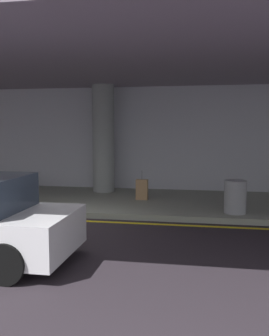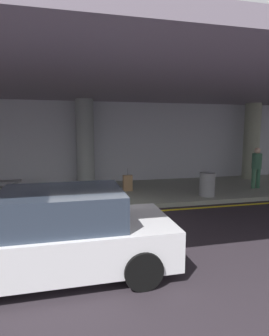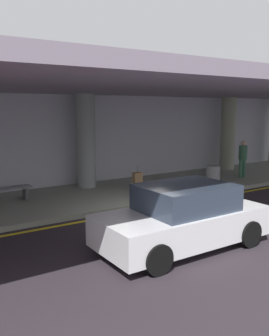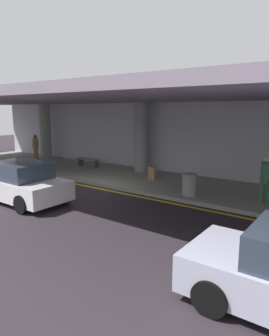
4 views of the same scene
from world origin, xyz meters
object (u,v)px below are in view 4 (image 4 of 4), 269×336
(car_white, at_px, (20,183))
(person_waiting_for_ride, at_px, (266,176))
(support_column_far_left, at_px, (45,131))
(support_column_left_mid, at_px, (141,137))
(bench_metal, at_px, (88,161))
(suitcase_upright_primary, at_px, (152,173))
(trash_bin_steel, at_px, (189,184))
(traveler_with_luggage, at_px, (36,146))

(car_white, distance_m, person_waiting_for_ride, 9.00)
(person_waiting_for_ride, bearing_deg, support_column_far_left, 145.13)
(support_column_left_mid, xyz_separation_m, car_white, (-0.83, -6.80, -1.26))
(bench_metal, bearing_deg, support_column_far_left, 171.28)
(suitcase_upright_primary, bearing_deg, bench_metal, -161.84)
(trash_bin_steel, bearing_deg, car_white, -141.33)
(support_column_left_mid, height_order, trash_bin_steel, support_column_left_mid)
(person_waiting_for_ride, bearing_deg, bench_metal, 145.54)
(traveler_with_luggage, xyz_separation_m, person_waiting_for_ride, (14.36, -0.88, 0.00))
(car_white, xyz_separation_m, traveler_with_luggage, (-6.74, 5.64, 0.40))
(support_column_far_left, relative_size, suitcase_upright_primary, 4.06)
(support_column_far_left, bearing_deg, suitcase_upright_primary, -7.87)
(person_waiting_for_ride, height_order, bench_metal, person_waiting_for_ride)
(car_white, relative_size, suitcase_upright_primary, 4.56)
(person_waiting_for_ride, xyz_separation_m, bench_metal, (-10.10, 1.32, -0.61))
(person_waiting_for_ride, bearing_deg, car_white, -175.03)
(car_white, distance_m, traveler_with_luggage, 8.79)
(car_white, height_order, traveler_with_luggage, traveler_with_luggage)
(traveler_with_luggage, distance_m, person_waiting_for_ride, 14.39)
(traveler_with_luggage, bearing_deg, suitcase_upright_primary, -122.33)
(support_column_left_mid, distance_m, bench_metal, 3.69)
(traveler_with_luggage, height_order, bench_metal, traveler_with_luggage)
(person_waiting_for_ride, height_order, suitcase_upright_primary, person_waiting_for_ride)
(bench_metal, bearing_deg, trash_bin_steel, -15.29)
(traveler_with_luggage, bearing_deg, support_column_far_left, -10.81)
(traveler_with_luggage, relative_size, bench_metal, 1.05)
(support_column_far_left, distance_m, bench_metal, 4.97)
(support_column_far_left, xyz_separation_m, traveler_with_luggage, (0.44, -1.16, -0.86))
(bench_metal, bearing_deg, support_column_left_mid, 12.29)
(traveler_with_luggage, xyz_separation_m, suitcase_upright_primary, (9.11, -0.16, -0.65))
(support_column_far_left, distance_m, car_white, 9.97)
(traveler_with_luggage, bearing_deg, support_column_left_mid, -112.61)
(support_column_far_left, distance_m, support_column_left_mid, 8.00)
(car_white, height_order, trash_bin_steel, car_white)
(bench_metal, relative_size, trash_bin_steel, 1.88)
(support_column_far_left, xyz_separation_m, trash_bin_steel, (12.21, -2.77, -1.40))
(suitcase_upright_primary, bearing_deg, support_column_left_mid, 164.79)
(bench_metal, distance_m, trash_bin_steel, 7.79)
(support_column_far_left, relative_size, bench_metal, 2.28)
(person_waiting_for_ride, bearing_deg, support_column_left_mid, 136.28)
(person_waiting_for_ride, relative_size, bench_metal, 1.05)
(traveler_with_luggage, distance_m, trash_bin_steel, 11.89)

